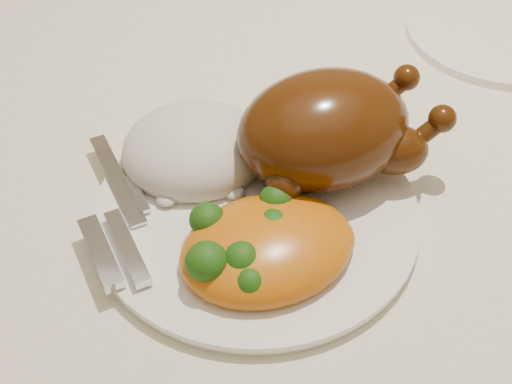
{
  "coord_description": "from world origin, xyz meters",
  "views": [
    {
      "loc": [
        -0.14,
        -0.61,
        1.21
      ],
      "look_at": [
        -0.15,
        -0.2,
        0.8
      ],
      "focal_mm": 50.0,
      "sensor_mm": 36.0,
      "label": 1
    }
  ],
  "objects_px": {
    "dining_table": "(384,151)",
    "roast_chicken": "(328,129)",
    "side_plate": "(500,32)",
    "dinner_plate": "(256,214)"
  },
  "relations": [
    {
      "from": "dining_table",
      "to": "dinner_plate",
      "type": "xyz_separation_m",
      "value": [
        -0.15,
        -0.2,
        0.11
      ]
    },
    {
      "from": "roast_chicken",
      "to": "dinner_plate",
      "type": "bearing_deg",
      "value": -161.17
    },
    {
      "from": "dining_table",
      "to": "dinner_plate",
      "type": "relative_size",
      "value": 5.93
    },
    {
      "from": "dining_table",
      "to": "roast_chicken",
      "type": "height_order",
      "value": "roast_chicken"
    },
    {
      "from": "dinner_plate",
      "to": "side_plate",
      "type": "xyz_separation_m",
      "value": [
        0.27,
        0.28,
        -0.0
      ]
    },
    {
      "from": "dining_table",
      "to": "roast_chicken",
      "type": "relative_size",
      "value": 7.95
    },
    {
      "from": "dining_table",
      "to": "roast_chicken",
      "type": "xyz_separation_m",
      "value": [
        -0.08,
        -0.15,
        0.16
      ]
    },
    {
      "from": "side_plate",
      "to": "roast_chicken",
      "type": "distance_m",
      "value": 0.32
    },
    {
      "from": "dinner_plate",
      "to": "roast_chicken",
      "type": "distance_m",
      "value": 0.09
    },
    {
      "from": "dining_table",
      "to": "side_plate",
      "type": "distance_m",
      "value": 0.18
    }
  ]
}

